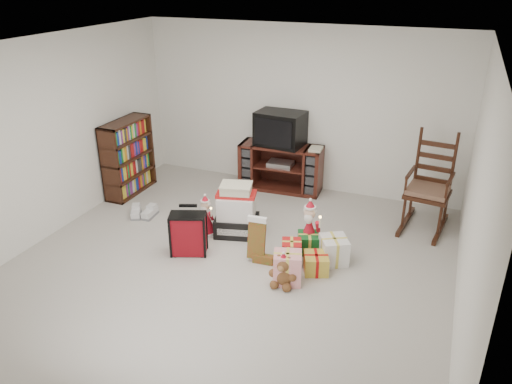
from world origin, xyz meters
The scene contains 13 objects.
room centered at (0.00, 0.00, 1.25)m, with size 5.01×5.01×2.51m.
tv_stand centered at (-0.19, 2.24, 0.36)m, with size 1.30×0.53×0.73m.
bookshelf centered at (-2.31, 1.26, 0.55)m, with size 0.31×0.94×1.15m.
rocking_chair centered at (2.03, 1.82, 0.46)m, with size 0.65×0.96×1.36m.
gift_pile centered at (-0.23, 0.64, 0.31)m, with size 0.64×0.53×0.70m.
red_suitcase centered at (-0.57, -0.03, 0.27)m, with size 0.46×0.35×0.63m.
stocking centered at (0.25, 0.14, 0.29)m, with size 0.27×0.12×0.58m, color #0D7D21, non-canonical shape.
teddy_bear centered at (0.72, -0.23, 0.16)m, with size 0.25×0.22×0.37m.
santa_figurine centered at (0.75, 0.64, 0.26)m, with size 0.33×0.31×0.67m.
mrs_claus_figurine centered at (-0.61, 0.50, 0.21)m, with size 0.27×0.26×0.56m.
sneaker_pair centered at (-1.67, 0.60, 0.05)m, with size 0.41×0.33×0.11m.
gift_cluster centered at (0.82, 0.26, 0.15)m, with size 0.85×0.96×0.29m.
crt_television centered at (-0.22, 2.26, 0.99)m, with size 0.75×0.57×0.52m.
Camera 1 is at (2.17, -4.62, 3.23)m, focal length 35.00 mm.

